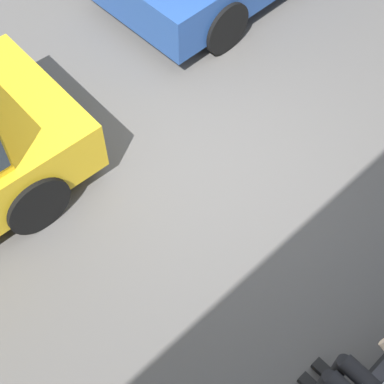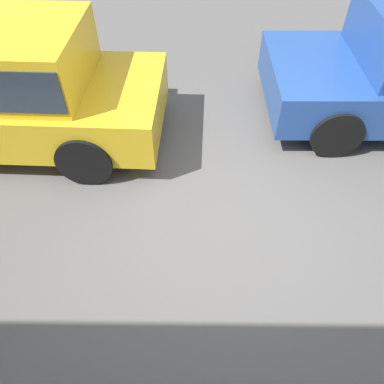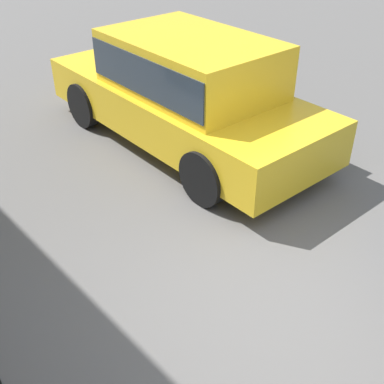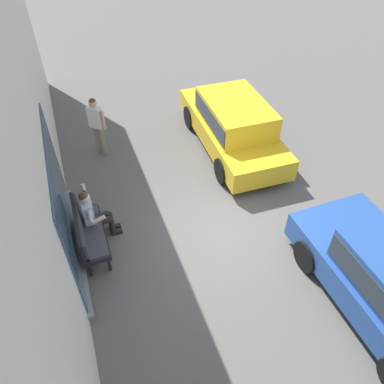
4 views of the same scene
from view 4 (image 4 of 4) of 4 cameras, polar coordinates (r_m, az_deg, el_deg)
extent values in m
plane|color=#565451|center=(8.60, 4.85, -6.31)|extent=(60.00, 60.00, 0.00)
cube|color=beige|center=(6.15, -23.79, 4.52)|extent=(18.00, 0.40, 6.04)
cube|color=#385170|center=(7.58, -19.10, -1.66)|extent=(3.40, 0.03, 2.50)
cube|color=gray|center=(8.47, -16.98, -7.77)|extent=(3.60, 0.12, 0.10)
cylinder|color=black|center=(8.96, -16.65, -4.07)|extent=(0.07, 0.07, 0.39)
cylinder|color=black|center=(7.99, -15.26, -11.29)|extent=(0.07, 0.07, 0.39)
cylinder|color=black|center=(8.95, -14.22, -3.49)|extent=(0.07, 0.07, 0.39)
cylinder|color=black|center=(7.98, -12.49, -10.64)|extent=(0.07, 0.07, 0.39)
cube|color=black|center=(8.28, -14.98, -6.16)|extent=(1.62, 0.55, 0.06)
cube|color=#38383D|center=(8.22, -15.07, -5.79)|extent=(1.56, 0.49, 0.10)
cube|color=black|center=(8.07, -16.99, -5.11)|extent=(1.62, 0.07, 0.55)
cube|color=#38383D|center=(8.07, -16.57, -5.01)|extent=(1.56, 0.06, 0.47)
cylinder|color=black|center=(8.50, -13.90, -3.53)|extent=(0.15, 0.42, 0.15)
cylinder|color=black|center=(8.68, -12.28, -4.35)|extent=(0.12, 0.12, 0.50)
cube|color=black|center=(8.84, -11.57, -5.18)|extent=(0.10, 0.24, 0.07)
cylinder|color=black|center=(8.37, -13.69, -4.37)|extent=(0.15, 0.42, 0.15)
cylinder|color=black|center=(8.55, -12.05, -5.18)|extent=(0.12, 0.12, 0.50)
cube|color=black|center=(8.71, -11.33, -6.01)|extent=(0.10, 0.24, 0.07)
cube|color=black|center=(8.44, -15.19, -4.27)|extent=(0.34, 0.24, 0.14)
cube|color=silver|center=(8.24, -15.54, -2.94)|extent=(0.38, 0.22, 0.56)
sphere|color=beige|center=(7.96, -16.08, -0.82)|extent=(0.22, 0.22, 0.22)
sphere|color=#4C331E|center=(7.93, -16.20, -0.66)|extent=(0.20, 0.20, 0.20)
cylinder|color=silver|center=(7.99, -15.29, -3.52)|extent=(0.20, 0.10, 0.28)
cylinder|color=beige|center=(8.04, -13.97, -4.09)|extent=(0.08, 0.27, 0.17)
cylinder|color=silver|center=(8.29, -16.00, -0.95)|extent=(0.25, 0.10, 0.22)
cylinder|color=beige|center=(8.22, -16.18, 0.36)|extent=(0.16, 0.08, 0.25)
cube|color=#232328|center=(8.07, -16.07, -0.20)|extent=(0.02, 0.07, 0.15)
cylinder|color=black|center=(8.07, 17.02, -9.35)|extent=(0.68, 0.18, 0.67)
cylinder|color=black|center=(9.06, 26.40, -5.63)|extent=(0.68, 0.18, 0.67)
cube|color=gold|center=(10.83, 6.02, 9.34)|extent=(4.48, 1.87, 0.60)
cube|color=gold|center=(10.35, 6.66, 11.81)|extent=(2.35, 1.59, 0.70)
cube|color=#28333D|center=(10.35, 6.66, 11.81)|extent=(2.30, 1.62, 0.49)
cylinder|color=black|center=(11.78, -0.39, 11.33)|extent=(0.68, 0.20, 0.68)
cylinder|color=black|center=(12.30, 7.05, 12.47)|extent=(0.68, 0.20, 0.68)
cylinder|color=black|center=(9.68, 4.55, 3.24)|extent=(0.68, 0.20, 0.68)
cylinder|color=black|center=(10.30, 13.06, 4.94)|extent=(0.68, 0.20, 0.68)
cylinder|color=gray|center=(10.92, -14.23, 7.78)|extent=(0.13, 0.13, 0.88)
cylinder|color=gray|center=(10.83, -13.44, 7.59)|extent=(0.13, 0.13, 0.88)
cube|color=silver|center=(10.48, -14.50, 10.99)|extent=(0.39, 0.40, 0.60)
cylinder|color=tan|center=(10.63, -15.50, 11.00)|extent=(0.09, 0.09, 0.54)
cylinder|color=tan|center=(10.38, -13.40, 10.60)|extent=(0.09, 0.09, 0.54)
sphere|color=tan|center=(10.28, -14.92, 13.00)|extent=(0.21, 0.21, 0.21)
sphere|color=#4C331E|center=(10.26, -14.95, 13.14)|extent=(0.19, 0.19, 0.19)
camera|label=1|loc=(7.88, -22.88, 29.93)|focal=55.00mm
camera|label=2|loc=(6.26, -17.58, 10.74)|focal=35.00mm
camera|label=3|loc=(4.64, -14.34, -2.69)|focal=45.00mm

